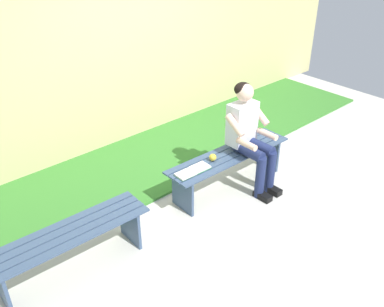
{
  "coord_description": "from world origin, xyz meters",
  "views": [
    {
      "loc": [
        3.1,
        2.83,
        2.9
      ],
      "look_at": [
        0.71,
        0.15,
        0.8
      ],
      "focal_mm": 39.3,
      "sensor_mm": 36.0,
      "label": 1
    }
  ],
  "objects_px": {
    "person_seated": "(249,133)",
    "book_open": "(193,171)",
    "apple": "(213,157)",
    "bench_near": "(229,162)",
    "bench_far": "(70,242)"
  },
  "relations": [
    {
      "from": "person_seated",
      "to": "book_open",
      "type": "bearing_deg",
      "value": -7.42
    },
    {
      "from": "person_seated",
      "to": "apple",
      "type": "distance_m",
      "value": 0.51
    },
    {
      "from": "apple",
      "to": "book_open",
      "type": "distance_m",
      "value": 0.32
    },
    {
      "from": "bench_near",
      "to": "apple",
      "type": "relative_size",
      "value": 19.78
    },
    {
      "from": "person_seated",
      "to": "book_open",
      "type": "relative_size",
      "value": 3.01
    },
    {
      "from": "bench_near",
      "to": "bench_far",
      "type": "relative_size",
      "value": 1.1
    },
    {
      "from": "person_seated",
      "to": "bench_near",
      "type": "bearing_deg",
      "value": -25.84
    },
    {
      "from": "bench_near",
      "to": "book_open",
      "type": "height_order",
      "value": "book_open"
    },
    {
      "from": "apple",
      "to": "bench_near",
      "type": "bearing_deg",
      "value": 174.5
    },
    {
      "from": "person_seated",
      "to": "book_open",
      "type": "distance_m",
      "value": 0.81
    },
    {
      "from": "bench_far",
      "to": "book_open",
      "type": "relative_size",
      "value": 3.59
    },
    {
      "from": "person_seated",
      "to": "apple",
      "type": "relative_size",
      "value": 15.07
    },
    {
      "from": "bench_near",
      "to": "person_seated",
      "type": "xyz_separation_m",
      "value": [
        -0.21,
        0.1,
        0.35
      ]
    },
    {
      "from": "apple",
      "to": "bench_far",
      "type": "bearing_deg",
      "value": 0.76
    },
    {
      "from": "book_open",
      "to": "person_seated",
      "type": "bearing_deg",
      "value": 174.34
    }
  ]
}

